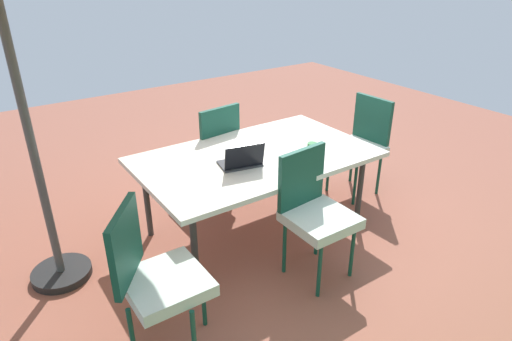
{
  "coord_description": "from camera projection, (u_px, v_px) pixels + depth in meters",
  "views": [
    {
      "loc": [
        1.93,
        2.82,
        2.23
      ],
      "look_at": [
        0.0,
        0.0,
        0.58
      ],
      "focal_mm": 31.4,
      "sensor_mm": 36.0,
      "label": 1
    }
  ],
  "objects": [
    {
      "name": "ground_plane",
      "position": [
        256.0,
        229.0,
        4.06
      ],
      "size": [
        10.0,
        10.0,
        0.02
      ],
      "primitive_type": "cube",
      "color": "#935442"
    },
    {
      "name": "dining_table",
      "position": [
        256.0,
        160.0,
        3.76
      ],
      "size": [
        1.95,
        1.18,
        0.72
      ],
      "color": "silver",
      "rests_on": "ground_plane"
    },
    {
      "name": "chair_south",
      "position": [
        212.0,
        146.0,
        4.35
      ],
      "size": [
        0.48,
        0.49,
        0.98
      ],
      "rotation": [
        0.0,
        0.0,
        0.12
      ],
      "color": "silver",
      "rests_on": "ground_plane"
    },
    {
      "name": "chair_northeast",
      "position": [
        155.0,
        274.0,
        2.61
      ],
      "size": [
        0.58,
        0.58,
        0.98
      ],
      "rotation": [
        0.0,
        0.0,
        4.07
      ],
      "color": "silver",
      "rests_on": "ground_plane"
    },
    {
      "name": "chair_west",
      "position": [
        361.0,
        141.0,
        4.46
      ],
      "size": [
        0.47,
        0.46,
        0.98
      ],
      "rotation": [
        0.0,
        0.0,
        1.63
      ],
      "color": "silver",
      "rests_on": "ground_plane"
    },
    {
      "name": "chair_north",
      "position": [
        315.0,
        209.0,
        3.28
      ],
      "size": [
        0.47,
        0.48,
        0.98
      ],
      "rotation": [
        0.0,
        0.0,
        3.24
      ],
      "color": "silver",
      "rests_on": "ground_plane"
    },
    {
      "name": "laptop",
      "position": [
        241.0,
        161.0,
        3.51
      ],
      "size": [
        0.36,
        0.31,
        0.21
      ],
      "rotation": [
        0.0,
        0.0,
        -0.2
      ],
      "color": "#2D2D33",
      "rests_on": "dining_table"
    },
    {
      "name": "cup",
      "position": [
        312.0,
        148.0,
        3.74
      ],
      "size": [
        0.08,
        0.08,
        0.1
      ],
      "primitive_type": "cylinder",
      "color": "#286B33",
      "rests_on": "dining_table"
    }
  ]
}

